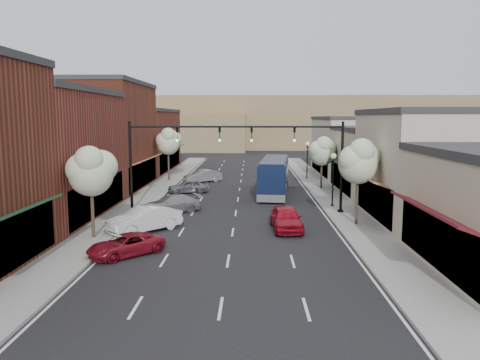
# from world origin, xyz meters

# --- Properties ---
(ground) EXTENTS (160.00, 160.00, 0.00)m
(ground) POSITION_xyz_m (0.00, 0.00, 0.00)
(ground) COLOR black
(ground) RESTS_ON ground
(sidewalk_left) EXTENTS (2.80, 73.00, 0.15)m
(sidewalk_left) POSITION_xyz_m (-8.40, 18.50, 0.07)
(sidewalk_left) COLOR gray
(sidewalk_left) RESTS_ON ground
(sidewalk_right) EXTENTS (2.80, 73.00, 0.15)m
(sidewalk_right) POSITION_xyz_m (8.40, 18.50, 0.07)
(sidewalk_right) COLOR gray
(sidewalk_right) RESTS_ON ground
(curb_left) EXTENTS (0.25, 73.00, 0.17)m
(curb_left) POSITION_xyz_m (-7.00, 18.50, 0.07)
(curb_left) COLOR gray
(curb_left) RESTS_ON ground
(curb_right) EXTENTS (0.25, 73.00, 0.17)m
(curb_right) POSITION_xyz_m (7.00, 18.50, 0.07)
(curb_right) COLOR gray
(curb_right) RESTS_ON ground
(bldg_left_midnear) EXTENTS (10.14, 14.10, 9.40)m
(bldg_left_midnear) POSITION_xyz_m (-14.23, 6.00, 4.66)
(bldg_left_midnear) COLOR maroon
(bldg_left_midnear) RESTS_ON ground
(bldg_left_midfar) EXTENTS (10.14, 14.10, 10.90)m
(bldg_left_midfar) POSITION_xyz_m (-14.24, 20.00, 5.40)
(bldg_left_midfar) COLOR brown
(bldg_left_midfar) RESTS_ON ground
(bldg_left_far) EXTENTS (10.14, 18.10, 8.40)m
(bldg_left_far) POSITION_xyz_m (-14.22, 36.00, 4.16)
(bldg_left_far) COLOR maroon
(bldg_left_far) RESTS_ON ground
(bldg_right_midnear) EXTENTS (9.14, 12.10, 7.90)m
(bldg_right_midnear) POSITION_xyz_m (13.72, 6.00, 3.91)
(bldg_right_midnear) COLOR beige
(bldg_right_midnear) RESTS_ON ground
(bldg_right_midfar) EXTENTS (9.14, 12.10, 6.40)m
(bldg_right_midfar) POSITION_xyz_m (13.70, 18.00, 3.17)
(bldg_right_midfar) COLOR #B5AD90
(bldg_right_midfar) RESTS_ON ground
(bldg_right_far) EXTENTS (9.14, 16.10, 7.40)m
(bldg_right_far) POSITION_xyz_m (13.71, 32.00, 3.66)
(bldg_right_far) COLOR beige
(bldg_right_far) RESTS_ON ground
(hill_far) EXTENTS (120.00, 30.00, 12.00)m
(hill_far) POSITION_xyz_m (0.00, 90.00, 6.00)
(hill_far) COLOR #7A6647
(hill_far) RESTS_ON ground
(hill_near) EXTENTS (50.00, 20.00, 8.00)m
(hill_near) POSITION_xyz_m (-25.00, 78.00, 4.00)
(hill_near) COLOR #7A6647
(hill_near) RESTS_ON ground
(signal_mast_right) EXTENTS (8.22, 0.46, 7.00)m
(signal_mast_right) POSITION_xyz_m (5.62, 8.00, 4.62)
(signal_mast_right) COLOR black
(signal_mast_right) RESTS_ON ground
(signal_mast_left) EXTENTS (8.22, 0.46, 7.00)m
(signal_mast_left) POSITION_xyz_m (-5.62, 8.00, 4.62)
(signal_mast_left) COLOR black
(signal_mast_left) RESTS_ON ground
(tree_right_near) EXTENTS (2.85, 2.65, 5.95)m
(tree_right_near) POSITION_xyz_m (8.35, 3.94, 4.45)
(tree_right_near) COLOR #47382B
(tree_right_near) RESTS_ON ground
(tree_right_far) EXTENTS (2.85, 2.65, 5.43)m
(tree_right_far) POSITION_xyz_m (8.35, 19.94, 3.99)
(tree_right_far) COLOR #47382B
(tree_right_far) RESTS_ON ground
(tree_left_near) EXTENTS (2.85, 2.65, 5.69)m
(tree_left_near) POSITION_xyz_m (-8.25, -0.06, 4.22)
(tree_left_near) COLOR #47382B
(tree_left_near) RESTS_ON ground
(tree_left_far) EXTENTS (2.85, 2.65, 6.13)m
(tree_left_far) POSITION_xyz_m (-8.25, 25.94, 4.60)
(tree_left_far) COLOR #47382B
(tree_left_far) RESTS_ON ground
(lamp_post_near) EXTENTS (0.44, 0.44, 4.44)m
(lamp_post_near) POSITION_xyz_m (7.80, 10.50, 3.01)
(lamp_post_near) COLOR black
(lamp_post_near) RESTS_ON ground
(lamp_post_far) EXTENTS (0.44, 0.44, 4.44)m
(lamp_post_far) POSITION_xyz_m (7.80, 28.00, 3.01)
(lamp_post_far) COLOR black
(lamp_post_far) RESTS_ON ground
(coach_bus) EXTENTS (3.50, 11.26, 3.39)m
(coach_bus) POSITION_xyz_m (3.39, 17.08, 1.77)
(coach_bus) COLOR #0D1937
(coach_bus) RESTS_ON ground
(red_hatchback) EXTENTS (2.10, 4.70, 1.57)m
(red_hatchback) POSITION_xyz_m (3.46, 2.72, 0.78)
(red_hatchback) COLOR maroon
(red_hatchback) RESTS_ON ground
(parked_car_a) EXTENTS (4.29, 4.24, 1.15)m
(parked_car_a) POSITION_xyz_m (-5.50, -3.18, 0.57)
(parked_car_a) COLOR maroon
(parked_car_a) RESTS_ON ground
(parked_car_b) EXTENTS (4.70, 4.70, 1.62)m
(parked_car_b) POSITION_xyz_m (-5.69, 2.08, 0.81)
(parked_car_b) COLOR silver
(parked_car_b) RESTS_ON ground
(parked_car_c) EXTENTS (4.94, 3.53, 1.33)m
(parked_car_c) POSITION_xyz_m (-5.02, 8.28, 0.66)
(parked_car_c) COLOR gray
(parked_car_c) RESTS_ON ground
(parked_car_d) EXTENTS (4.18, 2.59, 1.33)m
(parked_car_d) POSITION_xyz_m (-4.92, 17.36, 0.66)
(parked_car_d) COLOR #5C5D64
(parked_car_d) RESTS_ON ground
(parked_car_e) EXTENTS (4.42, 3.63, 1.42)m
(parked_car_e) POSITION_xyz_m (-4.28, 24.97, 0.71)
(parked_car_e) COLOR #9C9BA0
(parked_car_e) RESTS_ON ground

